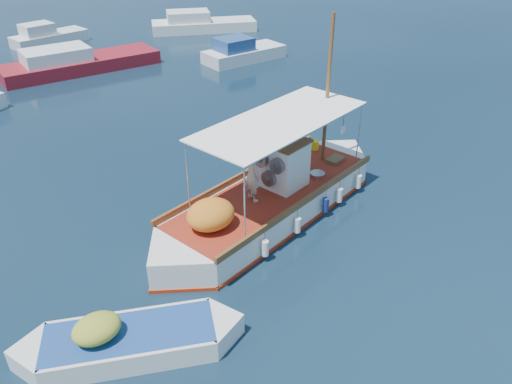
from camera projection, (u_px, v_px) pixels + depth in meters
ground at (269, 226)px, 16.75m from camera, size 160.00×160.00×0.00m
fishing_caique at (271, 201)px, 17.07m from camera, size 10.47×4.46×6.53m
dinghy at (128, 343)px, 12.03m from camera, size 5.10×3.11×1.37m
bg_boat_n at (76, 64)px, 31.18m from camera, size 9.65×3.06×1.80m
bg_boat_ne at (242, 53)px, 33.18m from camera, size 5.53×2.22×1.80m
bg_boat_e at (201, 25)px, 40.47m from camera, size 8.61×5.81×1.80m
bg_boat_far_n at (47, 38)px, 36.79m from camera, size 5.54×2.84×1.80m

